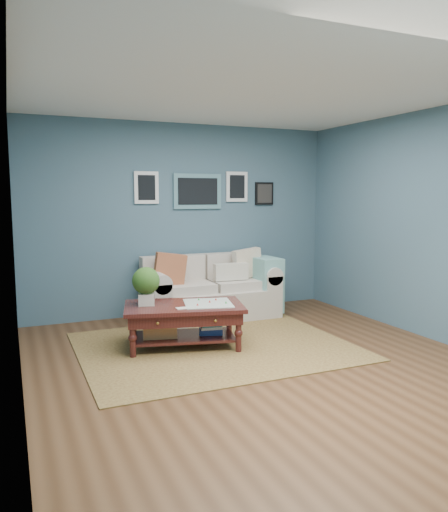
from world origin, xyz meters
TOP-DOWN VIEW (x-y plane):
  - room_shell at (0.01, 0.06)m, footprint 5.00×5.02m
  - area_rug at (-0.23, 0.75)m, footprint 2.95×2.36m
  - loveseat at (0.30, 2.02)m, footprint 1.87×0.85m
  - coffee_table at (-0.61, 0.90)m, footprint 1.45×1.05m

SIDE VIEW (x-z plane):
  - area_rug at x=-0.23m, z-range 0.00..0.01m
  - loveseat at x=0.30m, z-range -0.09..0.87m
  - coffee_table at x=-0.61m, z-range -0.05..0.86m
  - room_shell at x=0.01m, z-range 0.01..2.71m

